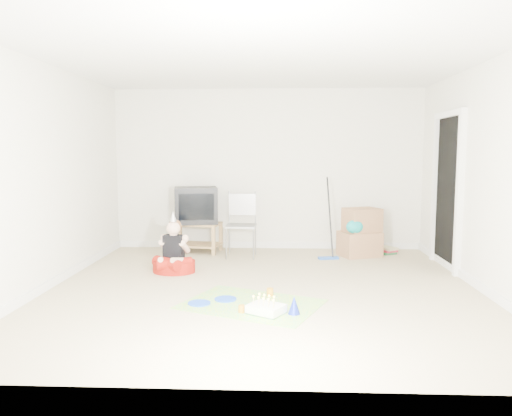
{
  "coord_description": "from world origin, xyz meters",
  "views": [
    {
      "loc": [
        0.17,
        -5.66,
        1.58
      ],
      "look_at": [
        -0.1,
        0.4,
        0.9
      ],
      "focal_mm": 35.0,
      "sensor_mm": 36.0,
      "label": 1
    }
  ],
  "objects_px": {
    "cardboard_boxes": "(360,233)",
    "seated_woman": "(174,259)",
    "folding_chair": "(241,226)",
    "tv_stand": "(196,235)",
    "birthday_cake": "(266,309)",
    "crt_tv": "(196,205)"
  },
  "relations": [
    {
      "from": "cardboard_boxes",
      "to": "seated_woman",
      "type": "relative_size",
      "value": 0.9
    },
    {
      "from": "folding_chair",
      "to": "seated_woman",
      "type": "distance_m",
      "value": 1.33
    },
    {
      "from": "folding_chair",
      "to": "tv_stand",
      "type": "bearing_deg",
      "value": 155.23
    },
    {
      "from": "folding_chair",
      "to": "seated_woman",
      "type": "height_order",
      "value": "folding_chair"
    },
    {
      "from": "folding_chair",
      "to": "cardboard_boxes",
      "type": "bearing_deg",
      "value": 5.17
    },
    {
      "from": "folding_chair",
      "to": "cardboard_boxes",
      "type": "distance_m",
      "value": 1.83
    },
    {
      "from": "cardboard_boxes",
      "to": "birthday_cake",
      "type": "xyz_separation_m",
      "value": [
        -1.37,
        -2.84,
        -0.3
      ]
    },
    {
      "from": "tv_stand",
      "to": "seated_woman",
      "type": "xyz_separation_m",
      "value": [
        -0.08,
        -1.34,
        -0.1
      ]
    },
    {
      "from": "seated_woman",
      "to": "birthday_cake",
      "type": "bearing_deg",
      "value": -52.99
    },
    {
      "from": "cardboard_boxes",
      "to": "crt_tv",
      "type": "bearing_deg",
      "value": 176.04
    },
    {
      "from": "folding_chair",
      "to": "birthday_cake",
      "type": "bearing_deg",
      "value": -80.59
    },
    {
      "from": "tv_stand",
      "to": "seated_woman",
      "type": "relative_size",
      "value": 1.0
    },
    {
      "from": "tv_stand",
      "to": "crt_tv",
      "type": "xyz_separation_m",
      "value": [
        -0.0,
        0.0,
        0.47
      ]
    },
    {
      "from": "tv_stand",
      "to": "cardboard_boxes",
      "type": "relative_size",
      "value": 1.11
    },
    {
      "from": "folding_chair",
      "to": "cardboard_boxes",
      "type": "height_order",
      "value": "folding_chair"
    },
    {
      "from": "tv_stand",
      "to": "birthday_cake",
      "type": "xyz_separation_m",
      "value": [
        1.18,
        -3.01,
        -0.23
      ]
    },
    {
      "from": "birthday_cake",
      "to": "folding_chair",
      "type": "bearing_deg",
      "value": 99.41
    },
    {
      "from": "crt_tv",
      "to": "seated_woman",
      "type": "height_order",
      "value": "crt_tv"
    },
    {
      "from": "seated_woman",
      "to": "birthday_cake",
      "type": "xyz_separation_m",
      "value": [
        1.26,
        -1.67,
        -0.13
      ]
    },
    {
      "from": "tv_stand",
      "to": "cardboard_boxes",
      "type": "distance_m",
      "value": 2.56
    },
    {
      "from": "cardboard_boxes",
      "to": "folding_chair",
      "type": "bearing_deg",
      "value": -174.83
    },
    {
      "from": "seated_woman",
      "to": "birthday_cake",
      "type": "relative_size",
      "value": 1.95
    }
  ]
}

